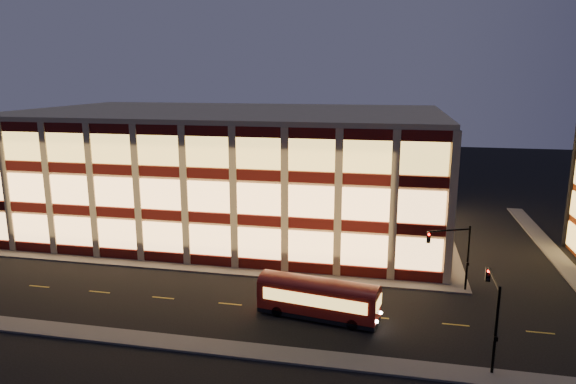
# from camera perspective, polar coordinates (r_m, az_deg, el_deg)

# --- Properties ---
(ground) EXTENTS (200.00, 200.00, 0.00)m
(ground) POSITION_cam_1_polar(r_m,az_deg,el_deg) (50.36, -8.70, -8.98)
(ground) COLOR black
(ground) RESTS_ON ground
(sidewalk_office_south) EXTENTS (54.00, 2.00, 0.15)m
(sidewalk_office_south) POSITION_cam_1_polar(r_m,az_deg,el_deg) (52.26, -11.44, -8.18)
(sidewalk_office_south) COLOR #514F4C
(sidewalk_office_south) RESTS_ON ground
(sidewalk_office_east) EXTENTS (2.00, 30.00, 0.15)m
(sidewalk_office_east) POSITION_cam_1_polar(r_m,az_deg,el_deg) (63.78, 16.87, -4.63)
(sidewalk_office_east) COLOR #514F4C
(sidewalk_office_east) RESTS_ON ground
(sidewalk_tower_west) EXTENTS (2.00, 30.00, 0.15)m
(sidewalk_tower_west) POSITION_cam_1_polar(r_m,az_deg,el_deg) (65.77, 26.48, -4.92)
(sidewalk_tower_west) COLOR #514F4C
(sidewalk_tower_west) RESTS_ON ground
(sidewalk_near) EXTENTS (100.00, 2.00, 0.15)m
(sidewalk_near) POSITION_cam_1_polar(r_m,az_deg,el_deg) (39.56, -15.46, -15.53)
(sidewalk_near) COLOR #514F4C
(sidewalk_near) RESTS_ON ground
(office_building) EXTENTS (50.45, 30.45, 14.50)m
(office_building) POSITION_cam_1_polar(r_m,az_deg,el_deg) (64.75, -6.16, 2.64)
(office_building) COLOR tan
(office_building) RESTS_ON ground
(traffic_signal_far) EXTENTS (3.79, 1.87, 6.00)m
(traffic_signal_far) POSITION_cam_1_polar(r_m,az_deg,el_deg) (46.59, 17.94, -5.90)
(traffic_signal_far) COLOR black
(traffic_signal_far) RESTS_ON ground
(traffic_signal_near) EXTENTS (0.32, 4.45, 6.00)m
(traffic_signal_near) POSITION_cam_1_polar(r_m,az_deg,el_deg) (36.36, 21.83, -11.53)
(traffic_signal_near) COLOR black
(traffic_signal_near) RESTS_ON ground
(trolley_bus) EXTENTS (9.71, 3.88, 3.20)m
(trolley_bus) POSITION_cam_1_polar(r_m,az_deg,el_deg) (40.86, 3.38, -11.46)
(trolley_bus) COLOR maroon
(trolley_bus) RESTS_ON ground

